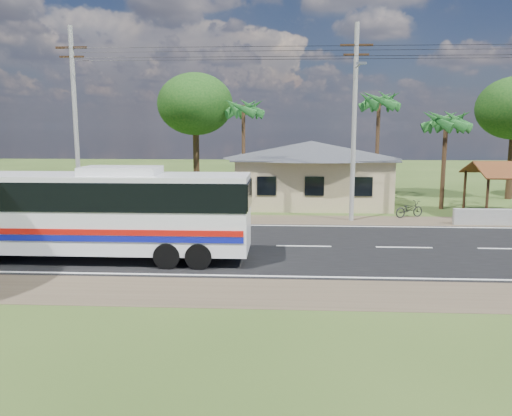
{
  "coord_description": "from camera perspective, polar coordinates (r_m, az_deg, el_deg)",
  "views": [
    {
      "loc": [
        -0.97,
        -22.16,
        5.39
      ],
      "look_at": [
        -2.23,
        1.0,
        1.59
      ],
      "focal_mm": 35.0,
      "sensor_mm": 36.0,
      "label": 1
    }
  ],
  "objects": [
    {
      "name": "ground",
      "position": [
        22.83,
        5.47,
        -4.41
      ],
      "size": [
        120.0,
        120.0,
        0.0
      ],
      "primitive_type": "plane",
      "color": "#2E4418",
      "rests_on": "ground"
    },
    {
      "name": "road",
      "position": [
        22.82,
        5.47,
        -4.38
      ],
      "size": [
        120.0,
        16.0,
        0.03
      ],
      "color": "black",
      "rests_on": "ground"
    },
    {
      "name": "house",
      "position": [
        35.32,
        6.32,
        4.78
      ],
      "size": [
        12.4,
        10.0,
        5.0
      ],
      "color": "tan",
      "rests_on": "ground"
    },
    {
      "name": "utility_poles",
      "position": [
        28.88,
        10.51,
        9.9
      ],
      "size": [
        32.8,
        2.22,
        11.0
      ],
      "color": "#9E9E99",
      "rests_on": "ground"
    },
    {
      "name": "palm_near",
      "position": [
        34.77,
        20.92,
        9.22
      ],
      "size": [
        2.8,
        2.8,
        6.7
      ],
      "color": "#47301E",
      "rests_on": "ground"
    },
    {
      "name": "palm_mid",
      "position": [
        38.34,
        13.88,
        11.68
      ],
      "size": [
        2.8,
        2.8,
        8.2
      ],
      "color": "#47301E",
      "rests_on": "ground"
    },
    {
      "name": "palm_far",
      "position": [
        38.3,
        -1.45,
        11.22
      ],
      "size": [
        2.8,
        2.8,
        7.7
      ],
      "color": "#47301E",
      "rests_on": "ground"
    },
    {
      "name": "tree_behind_house",
      "position": [
        40.81,
        -6.95,
        11.66
      ],
      "size": [
        6.0,
        6.0,
        9.61
      ],
      "color": "#47301E",
      "rests_on": "ground"
    },
    {
      "name": "coach_bus",
      "position": [
        21.08,
        -17.63,
        0.1
      ],
      "size": [
        12.3,
        2.7,
        3.82
      ],
      "rotation": [
        0.0,
        0.0,
        0.0
      ],
      "color": "white",
      "rests_on": "ground"
    },
    {
      "name": "motorcycle",
      "position": [
        31.25,
        17.1,
        -0.13
      ],
      "size": [
        1.99,
        1.36,
        0.99
      ],
      "primitive_type": "imported",
      "rotation": [
        0.0,
        0.0,
        1.99
      ],
      "color": "black",
      "rests_on": "ground"
    }
  ]
}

